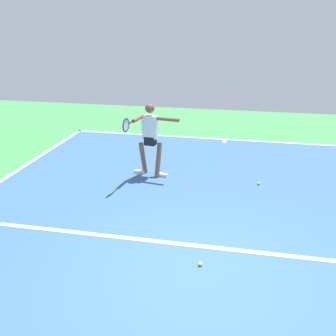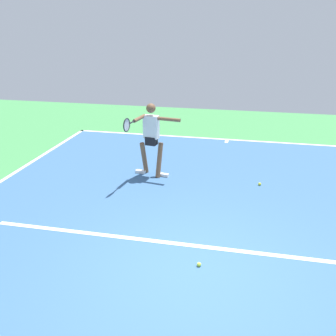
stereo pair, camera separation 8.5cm
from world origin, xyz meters
TOP-DOWN VIEW (x-y plane):
  - ground_plane at (0.00, 0.00)m, footprint 22.18×22.18m
  - court_surface at (0.00, 0.00)m, footprint 9.79×13.77m
  - court_line_baseline_near at (0.00, -6.84)m, footprint 9.79×0.10m
  - court_line_service at (0.00, -0.68)m, footprint 7.34×0.10m
  - court_line_centre_mark at (0.00, -6.64)m, footprint 0.10×0.30m
  - tennis_player at (1.55, -3.49)m, footprint 1.12×1.19m
  - tennis_ball_centre_court at (-0.05, -0.14)m, footprint 0.07×0.07m
  - tennis_ball_far_corner at (-0.96, -3.42)m, footprint 0.07×0.07m

SIDE VIEW (x-z plane):
  - ground_plane at x=0.00m, z-range 0.00..0.00m
  - court_surface at x=0.00m, z-range 0.00..0.00m
  - court_line_baseline_near at x=0.00m, z-range 0.00..0.01m
  - court_line_service at x=0.00m, z-range 0.00..0.01m
  - court_line_centre_mark at x=0.00m, z-range 0.00..0.01m
  - tennis_ball_centre_court at x=-0.05m, z-range 0.00..0.07m
  - tennis_ball_far_corner at x=-0.96m, z-range 0.00..0.07m
  - tennis_player at x=1.55m, z-range 0.12..1.85m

